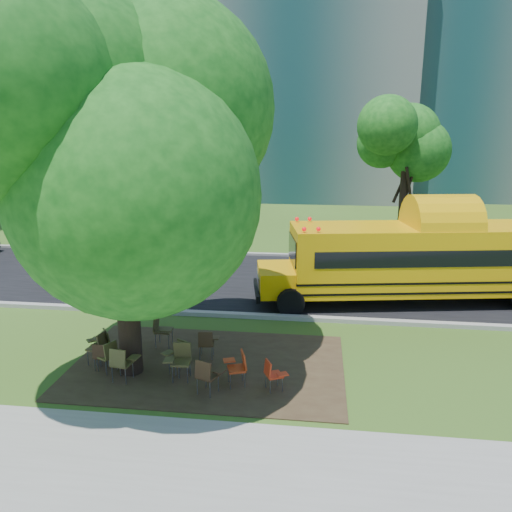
# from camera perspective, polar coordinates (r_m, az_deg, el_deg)

# --- Properties ---
(ground) EXTENTS (160.00, 160.00, 0.00)m
(ground) POSITION_cam_1_polar(r_m,az_deg,el_deg) (14.05, -9.10, -11.13)
(ground) COLOR #354F18
(ground) RESTS_ON ground
(sidewalk) EXTENTS (60.00, 4.00, 0.04)m
(sidewalk) POSITION_cam_1_polar(r_m,az_deg,el_deg) (10.04, -17.68, -23.07)
(sidewalk) COLOR gray
(sidewalk) RESTS_ON ground
(dirt_patch) EXTENTS (7.00, 4.50, 0.03)m
(dirt_patch) POSITION_cam_1_polar(r_m,az_deg,el_deg) (13.37, -5.49, -12.32)
(dirt_patch) COLOR #382819
(dirt_patch) RESTS_ON ground
(asphalt_road) EXTENTS (80.00, 8.00, 0.04)m
(asphalt_road) POSITION_cam_1_polar(r_m,az_deg,el_deg) (20.39, -3.67, -2.69)
(asphalt_road) COLOR black
(asphalt_road) RESTS_ON ground
(kerb_near) EXTENTS (80.00, 0.25, 0.14)m
(kerb_near) POSITION_cam_1_polar(r_m,az_deg,el_deg) (16.68, -6.25, -6.54)
(kerb_near) COLOR gray
(kerb_near) RESTS_ON ground
(kerb_far) EXTENTS (80.00, 0.25, 0.14)m
(kerb_far) POSITION_cam_1_polar(r_m,az_deg,el_deg) (24.27, -1.87, 0.26)
(kerb_far) COLOR gray
(kerb_far) RESTS_ON ground
(building_main) EXTENTS (38.00, 16.00, 22.00)m
(building_main) POSITION_cam_1_polar(r_m,az_deg,el_deg) (49.78, -6.89, 20.11)
(building_main) COLOR slate
(building_main) RESTS_ON ground
(bg_tree_0) EXTENTS (5.20, 5.20, 7.18)m
(bg_tree_0) POSITION_cam_1_polar(r_m,az_deg,el_deg) (29.68, -25.26, 10.31)
(bg_tree_0) COLOR black
(bg_tree_0) RESTS_ON ground
(bg_tree_2) EXTENTS (4.80, 4.80, 6.62)m
(bg_tree_2) POSITION_cam_1_polar(r_m,az_deg,el_deg) (29.51, -10.21, 10.73)
(bg_tree_2) COLOR black
(bg_tree_2) RESTS_ON ground
(bg_tree_3) EXTENTS (5.60, 5.60, 7.84)m
(bg_tree_3) POSITION_cam_1_polar(r_m,az_deg,el_deg) (26.49, 16.83, 11.72)
(bg_tree_3) COLOR black
(bg_tree_3) RESTS_ON ground
(main_tree) EXTENTS (7.20, 7.20, 9.11)m
(main_tree) POSITION_cam_1_polar(r_m,az_deg,el_deg) (11.97, -15.56, 11.40)
(main_tree) COLOR black
(main_tree) RESTS_ON ground
(school_bus) EXTENTS (11.52, 4.28, 2.76)m
(school_bus) POSITION_cam_1_polar(r_m,az_deg,el_deg) (18.46, 19.69, -0.28)
(school_bus) COLOR #DFA107
(school_bus) RESTS_ON ground
(chair_0) EXTENTS (0.53, 0.45, 0.77)m
(chair_0) POSITION_cam_1_polar(r_m,az_deg,el_deg) (13.42, -17.16, -10.66)
(chair_0) COLOR #3E2616
(chair_0) RESTS_ON ground
(chair_1) EXTENTS (0.65, 0.54, 0.91)m
(chair_1) POSITION_cam_1_polar(r_m,az_deg,el_deg) (12.71, -15.10, -11.52)
(chair_1) COLOR brown
(chair_1) RESTS_ON ground
(chair_2) EXTENTS (0.55, 0.70, 0.85)m
(chair_2) POSITION_cam_1_polar(r_m,az_deg,el_deg) (13.31, -16.48, -10.59)
(chair_2) COLOR brown
(chair_2) RESTS_ON ground
(chair_3) EXTENTS (0.75, 0.59, 0.89)m
(chair_3) POSITION_cam_1_polar(r_m,az_deg,el_deg) (12.84, -8.72, -10.98)
(chair_3) COLOR brown
(chair_3) RESTS_ON ground
(chair_4) EXTENTS (0.72, 0.57, 0.90)m
(chair_4) POSITION_cam_1_polar(r_m,az_deg,el_deg) (11.81, -5.60, -13.21)
(chair_4) COLOR #3D2816
(chair_4) RESTS_ON ground
(chair_5) EXTENTS (0.62, 0.59, 0.94)m
(chair_5) POSITION_cam_1_polar(r_m,az_deg,el_deg) (12.56, -8.65, -11.42)
(chair_5) COLOR brown
(chair_5) RESTS_ON ground
(chair_6) EXTENTS (0.66, 0.60, 0.88)m
(chair_6) POSITION_cam_1_polar(r_m,az_deg,el_deg) (12.18, -2.02, -12.31)
(chair_6) COLOR red
(chair_6) RESTS_ON ground
(chair_7) EXTENTS (0.62, 0.53, 0.78)m
(chair_7) POSITION_cam_1_polar(r_m,az_deg,el_deg) (11.96, 1.91, -13.18)
(chair_7) COLOR red
(chair_7) RESTS_ON ground
(chair_8) EXTENTS (0.53, 0.65, 0.90)m
(chair_8) POSITION_cam_1_polar(r_m,az_deg,el_deg) (13.80, -17.50, -9.60)
(chair_8) COLOR #4D4121
(chair_8) RESTS_ON ground
(chair_9) EXTENTS (0.74, 0.59, 0.87)m
(chair_9) POSITION_cam_1_polar(r_m,az_deg,el_deg) (13.94, -17.18, -9.42)
(chair_9) COLOR #4D4921
(chair_9) RESTS_ON ground
(chair_10) EXTENTS (0.57, 0.62, 0.96)m
(chair_10) POSITION_cam_1_polar(r_m,az_deg,el_deg) (14.36, -10.78, -8.02)
(chair_10) COLOR #473C1F
(chair_10) RESTS_ON ground
(chair_11) EXTENTS (0.55, 0.54, 0.83)m
(chair_11) POSITION_cam_1_polar(r_m,az_deg,el_deg) (13.52, -5.63, -9.69)
(chair_11) COLOR #472F19
(chair_11) RESTS_ON ground
(black_car) EXTENTS (3.81, 2.00, 1.23)m
(black_car) POSITION_cam_1_polar(r_m,az_deg,el_deg) (20.13, -17.40, -1.80)
(black_car) COLOR black
(black_car) RESTS_ON ground
(bg_car_red) EXTENTS (4.58, 2.89, 1.18)m
(bg_car_red) POSITION_cam_1_polar(r_m,az_deg,el_deg) (25.54, -18.91, 1.39)
(bg_car_red) COLOR #601410
(bg_car_red) RESTS_ON ground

